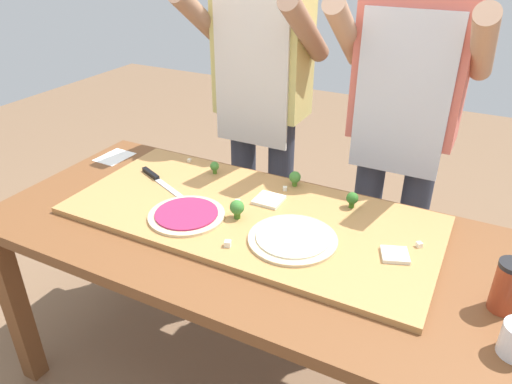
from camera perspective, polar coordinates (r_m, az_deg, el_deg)
prep_table at (r=1.63m, az=-0.81°, el=-7.33°), size 1.78×0.81×0.76m
cutting_board at (r=1.64m, az=-0.70°, el=-2.72°), size 1.25×0.58×0.02m
chefs_knife at (r=1.88m, az=-11.71°, el=1.58°), size 0.28×0.14×0.02m
pizza_whole_cheese_artichoke at (r=1.49m, az=4.39°, el=-5.54°), size 0.28×0.28×0.02m
pizza_whole_beet_magenta at (r=1.62m, az=-8.26°, el=-2.70°), size 0.26×0.26×0.02m
pizza_slice_center at (r=1.47m, az=16.21°, el=-7.19°), size 0.10×0.10×0.01m
pizza_slice_near_left at (r=1.69m, az=1.55°, el=-0.94°), size 0.10×0.10×0.01m
broccoli_floret_front_mid at (r=1.79m, az=4.65°, el=1.71°), size 0.04×0.04×0.06m
broccoli_floret_center_right at (r=1.89m, az=-4.95°, el=3.04°), size 0.04×0.04×0.05m
broccoli_floret_back_mid at (r=1.68m, az=11.39°, el=-0.79°), size 0.04×0.04×0.06m
broccoli_floret_front_right at (r=1.58m, az=-2.27°, el=-1.90°), size 0.05×0.05×0.07m
cheese_crumble_a at (r=1.46m, az=-3.51°, el=-6.12°), size 0.02×0.02×0.02m
cheese_crumble_b at (r=1.54m, az=18.85°, el=-5.95°), size 0.02×0.02×0.02m
cheese_crumble_c at (r=2.01m, az=-7.96°, el=3.74°), size 0.01×0.01×0.01m
cheese_crumble_d at (r=1.67m, az=-2.21°, el=-1.22°), size 0.02×0.02×0.02m
cheese_crumble_e at (r=1.77m, az=3.47°, el=0.40°), size 0.02×0.02×0.01m
sauce_jar at (r=1.39m, az=27.75°, el=-9.94°), size 0.07×0.07×0.15m
recipe_note at (r=2.17m, az=-16.48°, el=4.02°), size 0.12×0.15×0.00m
cook_left at (r=2.15m, az=0.64°, el=11.82°), size 0.54×0.39×1.67m
cook_right at (r=1.97m, az=17.20°, el=8.89°), size 0.54×0.39×1.67m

